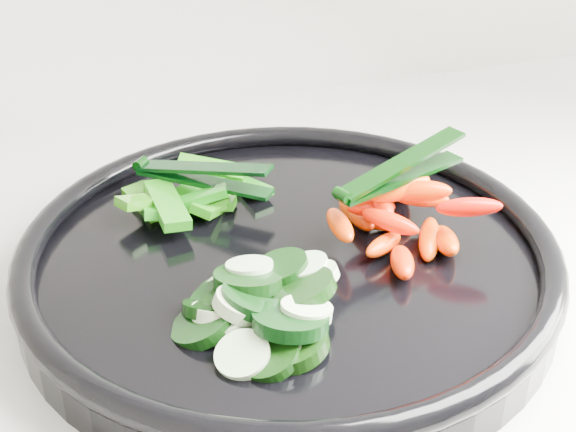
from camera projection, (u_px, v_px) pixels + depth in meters
name	position (u px, v px, depth m)	size (l,w,h in m)	color
veggie_tray	(288.00, 259.00, 0.56)	(0.38, 0.38, 0.04)	black
cucumber_pile	(253.00, 308.00, 0.49)	(0.12, 0.12, 0.04)	black
carrot_pile	(396.00, 212.00, 0.57)	(0.12, 0.14, 0.05)	#DC3D00
pepper_pile	(187.00, 197.00, 0.61)	(0.12, 0.10, 0.04)	#176F0A
tong_carrot	(398.00, 172.00, 0.56)	(0.11, 0.05, 0.02)	black
tong_pepper	(199.00, 174.00, 0.60)	(0.10, 0.09, 0.02)	black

